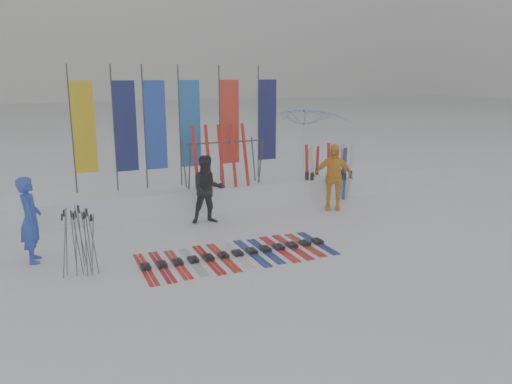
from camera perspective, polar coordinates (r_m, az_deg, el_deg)
name	(u,v)px	position (r m, az deg, el deg)	size (l,w,h in m)	color
ground	(279,260)	(9.90, 2.66, -7.72)	(120.00, 120.00, 0.00)	white
snow_bank	(206,194)	(13.91, -5.70, -0.26)	(14.00, 1.60, 0.60)	white
person_blue	(30,220)	(10.47, -24.38, -2.91)	(0.61, 0.40, 1.68)	blue
person_black	(208,190)	(12.10, -5.55, 0.28)	(0.81, 0.63, 1.67)	black
person_yellow	(333,177)	(13.43, 8.81, 1.71)	(1.04, 0.43, 1.77)	#FAA410
tent_canopy	(306,147)	(15.88, 5.70, 5.12)	(2.84, 2.89, 2.60)	white
ski_row	(237,254)	(10.10, -2.21, -7.08)	(3.87, 1.69, 0.07)	red
pole_cluster	(81,242)	(9.58, -19.35, -5.39)	(0.63, 0.58, 1.25)	#595B60
feather_flags	(177,124)	(13.57, -8.99, 7.64)	(5.65, 0.25, 3.20)	#383A3F
ski_rack	(223,157)	(13.43, -3.81, 4.01)	(2.04, 0.80, 1.23)	#383A3F
upright_skis	(329,172)	(14.58, 8.32, 2.25)	(1.38, 0.92, 1.65)	navy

